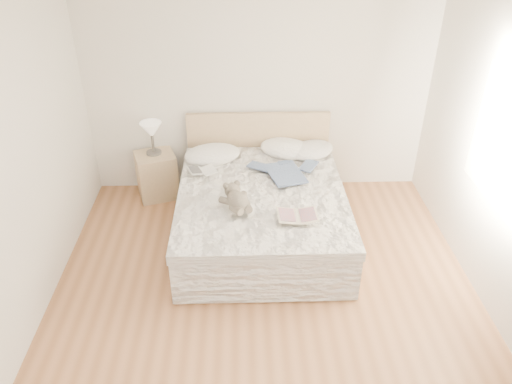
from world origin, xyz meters
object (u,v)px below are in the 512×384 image
nightstand (157,175)px  bed (261,210)px  table_lamp (151,132)px  childrens_book (297,216)px  photo_book (202,171)px  teddy_bear (238,207)px

nightstand → bed: bearing=-33.8°
table_lamp → nightstand: bearing=-75.1°
bed → childrens_book: size_ratio=5.49×
nightstand → table_lamp: (-0.01, 0.04, 0.56)m
photo_book → teddy_bear: 0.84m
bed → teddy_bear: size_ratio=5.86×
photo_book → childrens_book: 1.30m
nightstand → teddy_bear: bearing=-52.3°
photo_book → teddy_bear: bearing=-84.7°
nightstand → teddy_bear: teddy_bear is taller
photo_book → nightstand: bearing=116.2°
bed → photo_book: 0.77m
bed → nightstand: bed is taller
table_lamp → teddy_bear: size_ratio=1.08×
bed → nightstand: bearing=146.2°
bed → photo_book: bed is taller
nightstand → photo_book: photo_book is taller
table_lamp → teddy_bear: bearing=-52.8°
nightstand → teddy_bear: 1.66m
table_lamp → photo_book: 0.86m
photo_book → childrens_book: childrens_book is taller
bed → photo_book: size_ratio=7.07×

